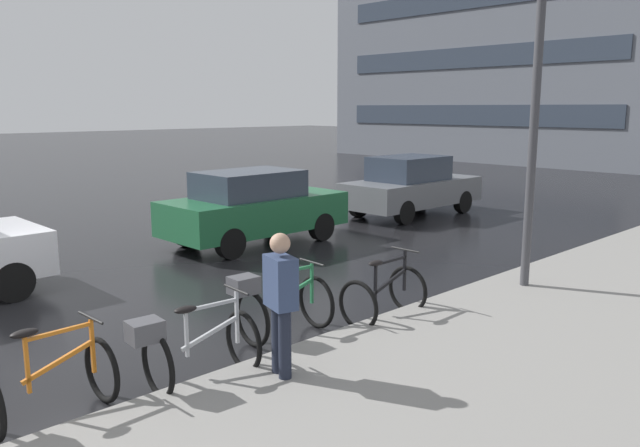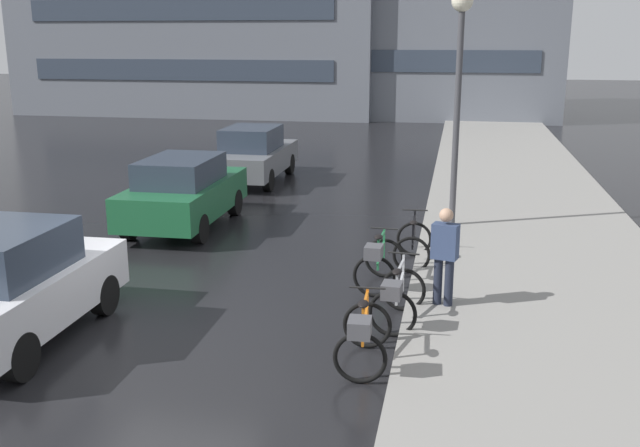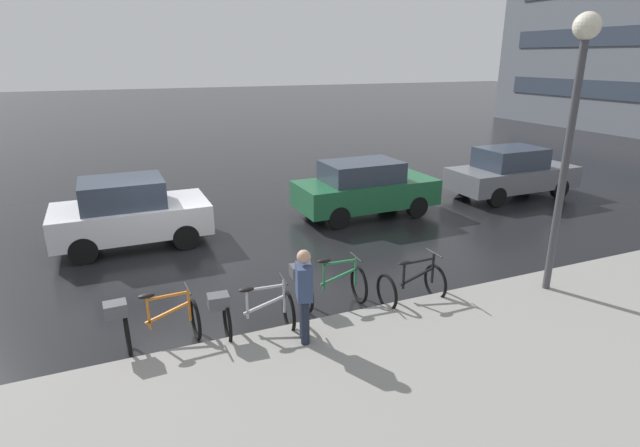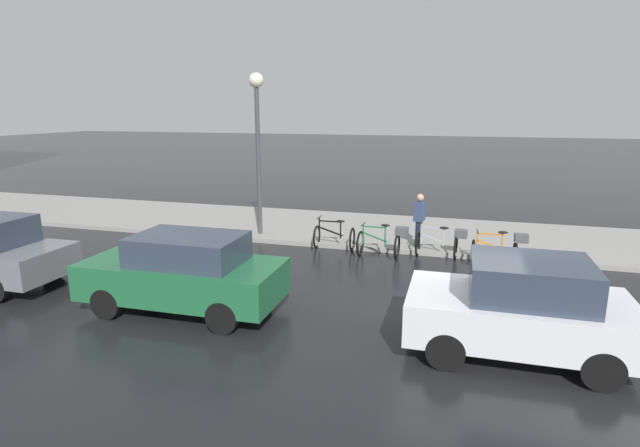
% 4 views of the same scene
% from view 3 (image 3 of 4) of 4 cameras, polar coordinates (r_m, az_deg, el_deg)
% --- Properties ---
extents(ground_plane, '(140.00, 140.00, 0.00)m').
position_cam_3_polar(ground_plane, '(11.79, -15.21, -4.75)').
color(ground_plane, black).
extents(bicycle_nearest, '(0.75, 1.42, 0.98)m').
position_cam_3_polar(bicycle_nearest, '(8.61, -18.73, -10.46)').
color(bicycle_nearest, black).
rests_on(bicycle_nearest, ground).
extents(bicycle_second, '(0.80, 1.41, 1.01)m').
position_cam_3_polar(bicycle_second, '(8.54, -8.04, -9.92)').
color(bicycle_second, black).
rests_on(bicycle_second, ground).
extents(bicycle_third, '(0.80, 1.41, 1.00)m').
position_cam_3_polar(bicycle_third, '(9.39, 0.69, -6.84)').
color(bicycle_third, black).
rests_on(bicycle_third, ground).
extents(bicycle_farthest, '(0.73, 1.17, 0.99)m').
position_cam_3_polar(bicycle_farthest, '(9.74, 10.45, -6.92)').
color(bicycle_farthest, black).
rests_on(bicycle_farthest, ground).
extents(car_white, '(1.99, 3.73, 1.70)m').
position_cam_3_polar(car_white, '(13.29, -20.94, 1.20)').
color(car_white, silver).
rests_on(car_white, ground).
extents(car_green, '(1.88, 4.17, 1.65)m').
position_cam_3_polar(car_green, '(14.85, 5.13, 4.05)').
color(car_green, '#1E6038').
rests_on(car_green, ground).
extents(car_grey, '(1.86, 4.38, 1.67)m').
position_cam_3_polar(car_grey, '(18.07, 21.06, 5.46)').
color(car_grey, slate).
rests_on(car_grey, ground).
extents(pedestrian, '(0.45, 0.33, 1.72)m').
position_cam_3_polar(pedestrian, '(7.94, -1.82, -8.08)').
color(pedestrian, '#1E2333').
rests_on(pedestrian, ground).
extents(streetlamp, '(0.46, 0.46, 5.26)m').
position_cam_3_polar(streetlamp, '(10.15, 27.12, 12.18)').
color(streetlamp, '#424247').
rests_on(streetlamp, ground).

